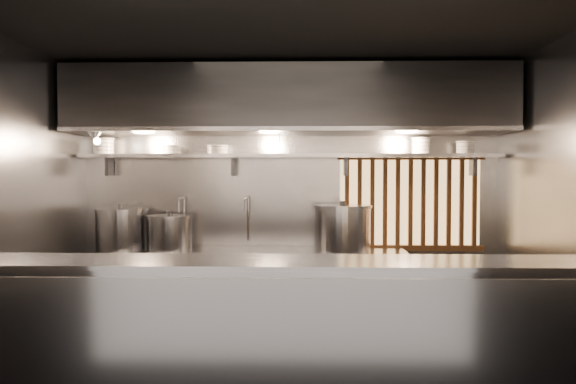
{
  "coord_description": "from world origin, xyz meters",
  "views": [
    {
      "loc": [
        0.14,
        -4.62,
        1.7
      ],
      "look_at": [
        0.01,
        0.55,
        1.52
      ],
      "focal_mm": 35.0,
      "sensor_mm": 36.0,
      "label": 1
    }
  ],
  "objects_px": {
    "stock_pot_left": "(122,229)",
    "stock_pot_mid": "(170,233)",
    "stock_pot_right": "(342,228)",
    "heat_lamp": "(95,135)",
    "pendant_bulb": "(279,148)"
  },
  "relations": [
    {
      "from": "stock_pot_left",
      "to": "stock_pot_right",
      "type": "bearing_deg",
      "value": -1.45
    },
    {
      "from": "stock_pot_left",
      "to": "stock_pot_mid",
      "type": "bearing_deg",
      "value": -6.74
    },
    {
      "from": "pendant_bulb",
      "to": "stock_pot_right",
      "type": "height_order",
      "value": "pendant_bulb"
    },
    {
      "from": "pendant_bulb",
      "to": "stock_pot_mid",
      "type": "distance_m",
      "value": 1.43
    },
    {
      "from": "stock_pot_left",
      "to": "pendant_bulb",
      "type": "bearing_deg",
      "value": 0.89
    },
    {
      "from": "stock_pot_left",
      "to": "stock_pot_right",
      "type": "height_order",
      "value": "stock_pot_right"
    },
    {
      "from": "pendant_bulb",
      "to": "stock_pot_left",
      "type": "height_order",
      "value": "pendant_bulb"
    },
    {
      "from": "stock_pot_right",
      "to": "stock_pot_left",
      "type": "bearing_deg",
      "value": 178.55
    },
    {
      "from": "pendant_bulb",
      "to": "stock_pot_left",
      "type": "bearing_deg",
      "value": -179.11
    },
    {
      "from": "stock_pot_left",
      "to": "stock_pot_right",
      "type": "xyz_separation_m",
      "value": [
        2.3,
        -0.06,
        0.02
      ]
    },
    {
      "from": "stock_pot_mid",
      "to": "stock_pot_left",
      "type": "bearing_deg",
      "value": 173.26
    },
    {
      "from": "heat_lamp",
      "to": "stock_pot_right",
      "type": "bearing_deg",
      "value": 6.21
    },
    {
      "from": "pendant_bulb",
      "to": "stock_pot_left",
      "type": "xyz_separation_m",
      "value": [
        -1.65,
        -0.03,
        -0.84
      ]
    },
    {
      "from": "stock_pot_left",
      "to": "stock_pot_mid",
      "type": "distance_m",
      "value": 0.53
    },
    {
      "from": "heat_lamp",
      "to": "stock_pot_right",
      "type": "distance_m",
      "value": 2.63
    }
  ]
}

